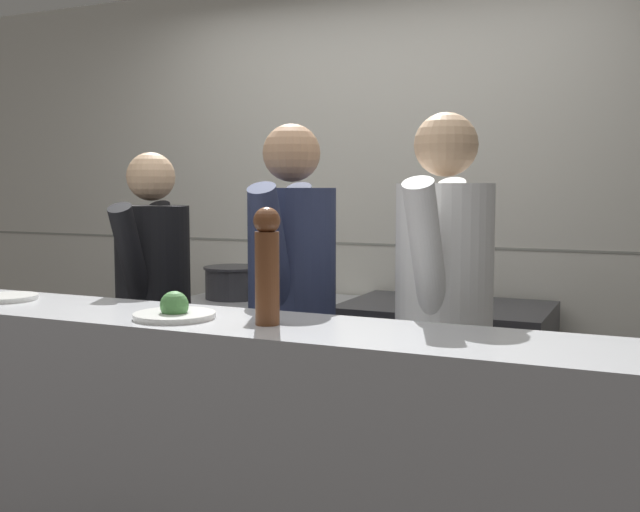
% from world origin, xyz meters
% --- Properties ---
extents(wall_back_tiled, '(8.00, 0.06, 2.60)m').
position_xyz_m(wall_back_tiled, '(0.00, 1.56, 1.30)').
color(wall_back_tiled, silver).
rests_on(wall_back_tiled, ground_plane).
extents(oven_range, '(0.91, 0.71, 0.87)m').
position_xyz_m(oven_range, '(-0.46, 1.16, 0.43)').
color(oven_range, '#38383D').
rests_on(oven_range, ground_plane).
extents(prep_counter, '(0.95, 0.65, 0.91)m').
position_xyz_m(prep_counter, '(0.49, 1.16, 0.45)').
color(prep_counter, '#38383D').
rests_on(prep_counter, ground_plane).
extents(pass_counter, '(2.73, 0.45, 1.04)m').
position_xyz_m(pass_counter, '(0.03, -0.25, 0.52)').
color(pass_counter, '#B7BABF').
rests_on(pass_counter, ground_plane).
extents(stock_pot, '(0.31, 0.31, 0.17)m').
position_xyz_m(stock_pot, '(-0.66, 1.14, 0.96)').
color(stock_pot, '#2D2D33').
rests_on(stock_pot, oven_range).
extents(sauce_pot, '(0.30, 0.30, 0.22)m').
position_xyz_m(sauce_pot, '(-0.27, 1.11, 0.98)').
color(sauce_pot, beige).
rests_on(sauce_pot, oven_range).
extents(plated_dish_main, '(0.22, 0.22, 0.02)m').
position_xyz_m(plated_dish_main, '(-0.82, -0.23, 1.05)').
color(plated_dish_main, white).
rests_on(plated_dish_main, pass_counter).
extents(plated_dish_appetiser, '(0.26, 0.26, 0.09)m').
position_xyz_m(plated_dish_appetiser, '(-0.02, -0.30, 1.06)').
color(plated_dish_appetiser, white).
rests_on(plated_dish_appetiser, pass_counter).
extents(pepper_mill, '(0.08, 0.08, 0.36)m').
position_xyz_m(pepper_mill, '(0.31, -0.27, 1.23)').
color(pepper_mill, brown).
rests_on(pepper_mill, pass_counter).
extents(chef_head_cook, '(0.39, 0.70, 1.61)m').
position_xyz_m(chef_head_cook, '(-0.65, 0.43, 0.90)').
color(chef_head_cook, black).
rests_on(chef_head_cook, ground_plane).
extents(chef_sous, '(0.39, 0.75, 1.70)m').
position_xyz_m(chef_sous, '(0.08, 0.35, 0.95)').
color(chef_sous, black).
rests_on(chef_sous, ground_plane).
extents(chef_line, '(0.35, 0.75, 1.72)m').
position_xyz_m(chef_line, '(0.69, 0.35, 0.96)').
color(chef_line, black).
rests_on(chef_line, ground_plane).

